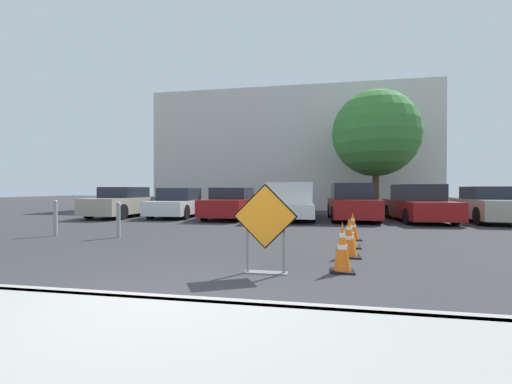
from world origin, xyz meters
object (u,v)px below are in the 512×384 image
(traffic_cone_third, at_px, (349,234))
(bollard_nearest, at_px, (118,219))
(traffic_cone_second, at_px, (349,238))
(parked_car_third, at_px, (232,204))
(parked_car_second, at_px, (179,204))
(parked_car_sixth, at_px, (490,206))
(traffic_cone_fourth, at_px, (353,227))
(bollard_second, at_px, (55,217))
(road_closed_sign, at_px, (265,225))
(pickup_truck, at_px, (290,203))
(parked_car_fifth, at_px, (418,205))
(parked_car_fourth, at_px, (352,203))
(parked_car_nearest, at_px, (123,203))
(traffic_cone_nearest, at_px, (342,247))

(traffic_cone_third, relative_size, bollard_nearest, 0.65)
(traffic_cone_second, height_order, bollard_nearest, bollard_nearest)
(parked_car_third, relative_size, bollard_nearest, 4.64)
(traffic_cone_third, height_order, parked_car_second, parked_car_second)
(parked_car_sixth, bearing_deg, parked_car_third, 2.42)
(traffic_cone_fourth, relative_size, parked_car_third, 0.16)
(parked_car_third, xyz_separation_m, bollard_second, (-3.48, -6.66, -0.12))
(road_closed_sign, relative_size, bollard_nearest, 1.44)
(pickup_truck, bearing_deg, traffic_cone_second, 100.03)
(parked_car_fifth, bearing_deg, parked_car_fourth, -2.74)
(parked_car_third, distance_m, parked_car_fourth, 5.33)
(road_closed_sign, xyz_separation_m, parked_car_nearest, (-8.47, 9.66, -0.11))
(parked_car_third, height_order, pickup_truck, pickup_truck)
(traffic_cone_fourth, distance_m, bollard_second, 8.36)
(bollard_nearest, relative_size, bollard_second, 0.96)
(bollard_second, bearing_deg, parked_car_fifth, 30.02)
(traffic_cone_third, bearing_deg, traffic_cone_fourth, 81.31)
(traffic_cone_second, xyz_separation_m, parked_car_fourth, (0.78, 8.18, 0.35))
(road_closed_sign, relative_size, traffic_cone_second, 1.84)
(parked_car_second, bearing_deg, bollard_second, 81.77)
(road_closed_sign, distance_m, parked_car_nearest, 12.85)
(traffic_cone_nearest, relative_size, pickup_truck, 0.15)
(traffic_cone_second, height_order, bollard_second, bollard_second)
(parked_car_second, distance_m, parked_car_fourth, 8.00)
(bollard_second, bearing_deg, pickup_truck, 46.68)
(parked_car_nearest, bearing_deg, traffic_cone_third, 145.78)
(parked_car_nearest, distance_m, parked_car_sixth, 15.99)
(traffic_cone_nearest, height_order, traffic_cone_second, traffic_cone_nearest)
(traffic_cone_third, height_order, parked_car_fourth, parked_car_fourth)
(parked_car_fourth, bearing_deg, traffic_cone_fourth, 83.26)
(traffic_cone_nearest, distance_m, parked_car_sixth, 11.35)
(road_closed_sign, xyz_separation_m, traffic_cone_fourth, (1.70, 4.00, -0.43))
(road_closed_sign, xyz_separation_m, traffic_cone_nearest, (1.21, 0.36, -0.38))
(traffic_cone_second, height_order, traffic_cone_third, traffic_cone_second)
(road_closed_sign, xyz_separation_m, parked_car_third, (-3.14, 9.89, -0.12))
(pickup_truck, bearing_deg, traffic_cone_fourth, 107.56)
(traffic_cone_fourth, bearing_deg, bollard_nearest, -173.12)
(parked_car_fifth, distance_m, parked_car_sixth, 2.67)
(parked_car_nearest, relative_size, parked_car_fourth, 1.06)
(pickup_truck, xyz_separation_m, parked_car_sixth, (7.98, 0.02, -0.04))
(parked_car_nearest, bearing_deg, bollard_nearest, 121.19)
(parked_car_third, height_order, parked_car_fourth, parked_car_fourth)
(traffic_cone_fourth, xyz_separation_m, parked_car_fifth, (3.15, 5.87, 0.34))
(traffic_cone_nearest, relative_size, traffic_cone_fourth, 1.13)
(traffic_cone_fourth, xyz_separation_m, parked_car_sixth, (5.82, 5.79, 0.33))
(road_closed_sign, relative_size, pickup_truck, 0.26)
(road_closed_sign, height_order, parked_car_second, road_closed_sign)
(traffic_cone_second, distance_m, parked_car_fifth, 8.93)
(parked_car_nearest, bearing_deg, traffic_cone_fourth, 151.21)
(parked_car_fifth, relative_size, parked_car_sixth, 1.12)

